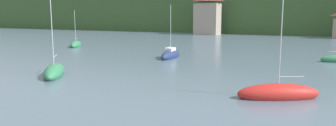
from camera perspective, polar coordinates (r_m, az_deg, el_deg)
name	(u,v)px	position (r m, az deg, el deg)	size (l,w,h in m)	color
shore_building_west	(207,16)	(87.74, 7.23, 8.60)	(7.00, 4.53, 10.66)	gray
sailboat_mid_1	(54,72)	(28.22, -20.15, -1.54)	(4.69, 5.22, 8.45)	#2D754C
sailboat_far_2	(76,45)	(54.20, -16.56, 3.23)	(3.98, 5.08, 6.38)	#2D754C
sailboat_mid_4	(278,94)	(20.35, 19.55, -5.30)	(5.15, 3.92, 6.88)	red
sailboat_far_6	(171,55)	(37.75, 0.48, 1.49)	(2.00, 5.29, 6.74)	navy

